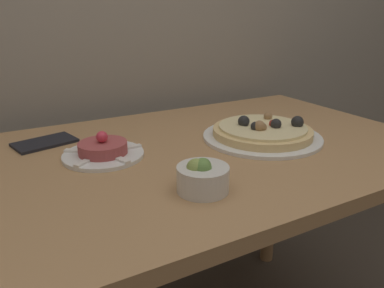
% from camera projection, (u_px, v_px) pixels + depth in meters
% --- Properties ---
extents(dining_table, '(1.45, 0.81, 0.80)m').
position_uv_depth(dining_table, '(175.00, 187.00, 1.02)').
color(dining_table, '#AD7F51').
rests_on(dining_table, ground_plane).
extents(pizza_plate, '(0.34, 0.34, 0.07)m').
position_uv_depth(pizza_plate, '(262.00, 132.00, 1.08)').
color(pizza_plate, white).
rests_on(pizza_plate, dining_table).
extents(tartare_plate, '(0.20, 0.20, 0.07)m').
position_uv_depth(tartare_plate, '(103.00, 151.00, 0.95)').
color(tartare_plate, white).
rests_on(tartare_plate, dining_table).
extents(small_bowl, '(0.11, 0.11, 0.07)m').
position_uv_depth(small_bowl, '(202.00, 176.00, 0.76)').
color(small_bowl, silver).
rests_on(small_bowl, dining_table).
extents(napkin, '(0.18, 0.13, 0.01)m').
position_uv_depth(napkin, '(45.00, 143.00, 1.04)').
color(napkin, black).
rests_on(napkin, dining_table).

